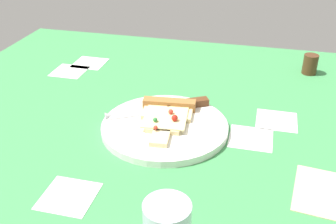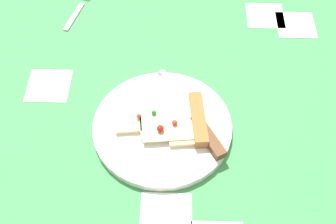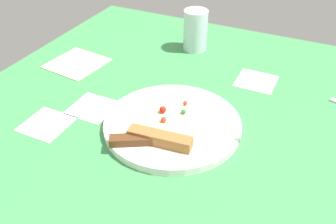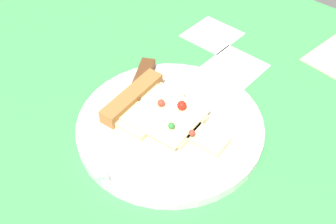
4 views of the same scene
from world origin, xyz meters
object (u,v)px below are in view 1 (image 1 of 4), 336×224
Objects in this scene: pizza_slice at (167,115)px; pepper_shaker at (310,64)px; plate at (165,127)px; napkin at (333,194)px; knife at (168,107)px.

pepper_shaker is at bearing -137.07° from pizza_slice.
pizza_slice is at bearing 5.42° from plate.
knife is at bearing 59.78° from napkin.
pizza_slice reaches higher than plate.
pepper_shaker is at bearing -74.51° from knife.
pepper_shaker is (36.58, -32.04, 0.41)cm from pizza_slice.
napkin is (-15.98, -33.58, -2.14)cm from pizza_slice.
plate is 3.03cm from pizza_slice.
plate is 6.75cm from knife.
knife is 1.69× the size of napkin.
pizza_slice is (2.58, 0.24, 1.57)cm from plate.
knife is 39.67cm from napkin.
pepper_shaker is (39.16, -31.80, 1.98)cm from plate.
pizza_slice is at bearing 138.79° from pepper_shaker.
pepper_shaker reaches higher than knife.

